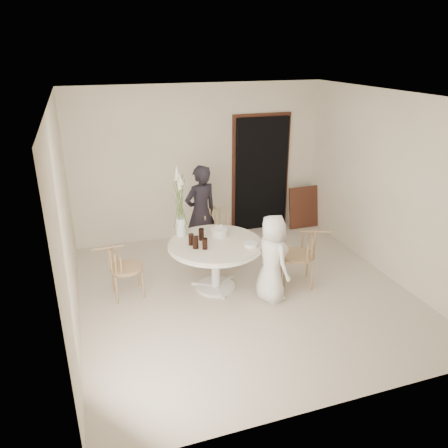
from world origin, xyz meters
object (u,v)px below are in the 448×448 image
object	(u,v)px
boy	(272,259)
birthday_cake	(219,232)
table	(216,250)
chair_left	(118,264)
chair_far	(217,226)
girl	(201,213)
flower_vase	(180,205)
chair_right	(306,250)

from	to	relation	value
boy	birthday_cake	xyz separation A→B (m)	(-0.52, 0.70, 0.17)
table	boy	distance (m)	0.82
chair_left	boy	size ratio (longest dim) A/B	0.64
chair_far	girl	world-z (taller)	girl
birthday_cake	boy	bearing A→B (deg)	-53.45
table	boy	world-z (taller)	boy
chair_far	flower_vase	size ratio (longest dim) A/B	0.82
girl	birthday_cake	distance (m)	0.87
chair_right	table	bearing A→B (deg)	-83.92
table	girl	world-z (taller)	girl
chair_far	birthday_cake	world-z (taller)	birthday_cake
chair_left	boy	xyz separation A→B (m)	(1.97, -0.73, 0.11)
table	chair_right	bearing A→B (deg)	-12.68
girl	flower_vase	bearing A→B (deg)	37.69
table	birthday_cake	world-z (taller)	birthday_cake
birthday_cake	chair_right	bearing A→B (deg)	-22.45
boy	birthday_cake	bearing A→B (deg)	26.13
table	flower_vase	size ratio (longest dim) A/B	1.27
table	girl	bearing A→B (deg)	85.44
girl	flower_vase	xyz separation A→B (m)	(-0.48, -0.68, 0.42)
chair_right	chair_left	world-z (taller)	chair_right
girl	boy	distance (m)	1.67
chair_far	chair_right	world-z (taller)	chair_far
chair_right	girl	xyz separation A→B (m)	(-1.19, 1.35, 0.23)
chair_left	boy	world-z (taller)	boy
chair_far	chair_right	distance (m)	1.56
chair_right	birthday_cake	bearing A→B (deg)	-93.69
table	birthday_cake	xyz separation A→B (m)	(0.12, 0.19, 0.17)
chair_right	flower_vase	xyz separation A→B (m)	(-1.67, 0.67, 0.64)
chair_right	birthday_cake	size ratio (longest dim) A/B	3.56
flower_vase	boy	bearing A→B (deg)	-40.68
chair_right	boy	xyz separation A→B (m)	(-0.63, -0.22, 0.07)
chair_far	girl	bearing A→B (deg)	155.22
girl	chair_right	bearing A→B (deg)	114.37
girl	flower_vase	world-z (taller)	flower_vase
table	flower_vase	distance (m)	0.80
table	girl	distance (m)	1.08
chair_far	chair_left	xyz separation A→B (m)	(-1.66, -0.75, -0.05)
chair_left	flower_vase	bearing A→B (deg)	-82.37
chair_right	boy	bearing A→B (deg)	-51.73
birthday_cake	flower_vase	distance (m)	0.68
girl	table	bearing A→B (deg)	68.44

